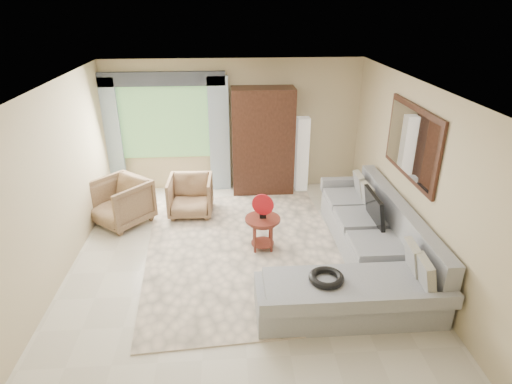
{
  "coord_description": "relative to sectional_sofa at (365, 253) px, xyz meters",
  "views": [
    {
      "loc": [
        -0.15,
        -5.28,
        3.62
      ],
      "look_at": [
        0.25,
        0.35,
        1.05
      ],
      "focal_mm": 30.0,
      "sensor_mm": 36.0,
      "label": 1
    }
  ],
  "objects": [
    {
      "name": "ground",
      "position": [
        -1.78,
        0.18,
        -0.28
      ],
      "size": [
        6.0,
        6.0,
        0.0
      ],
      "primitive_type": "plane",
      "color": "silver",
      "rests_on": "ground"
    },
    {
      "name": "area_rug",
      "position": [
        -1.71,
        0.64,
        -0.27
      ],
      "size": [
        3.27,
        4.2,
        0.02
      ],
      "primitive_type": "cube",
      "rotation": [
        0.0,
        0.0,
        0.07
      ],
      "color": "beige",
      "rests_on": "ground"
    },
    {
      "name": "sectional_sofa",
      "position": [
        0.0,
        0.0,
        0.0
      ],
      "size": [
        2.3,
        3.46,
        0.9
      ],
      "color": "#9FA1A8",
      "rests_on": "ground"
    },
    {
      "name": "tv_screen",
      "position": [
        0.27,
        0.54,
        0.44
      ],
      "size": [
        0.14,
        0.74,
        0.48
      ],
      "primitive_type": "cube",
      "rotation": [
        0.0,
        -0.17,
        0.0
      ],
      "color": "black",
      "rests_on": "sectional_sofa"
    },
    {
      "name": "garden_hose",
      "position": [
        -0.78,
        -0.92,
        0.26
      ],
      "size": [
        0.43,
        0.43,
        0.09
      ],
      "primitive_type": "torus",
      "color": "black",
      "rests_on": "sectional_sofa"
    },
    {
      "name": "coffee_table",
      "position": [
        -1.42,
        0.66,
        0.0
      ],
      "size": [
        0.55,
        0.55,
        0.55
      ],
      "rotation": [
        0.0,
        0.0,
        -0.21
      ],
      "color": "#552316",
      "rests_on": "ground"
    },
    {
      "name": "red_disc",
      "position": [
        -1.42,
        0.66,
        0.49
      ],
      "size": [
        0.33,
        0.14,
        0.34
      ],
      "primitive_type": "cylinder",
      "rotation": [
        1.57,
        0.0,
        -0.34
      ],
      "color": "#B21119",
      "rests_on": "coffee_table"
    },
    {
      "name": "armchair_left",
      "position": [
        -3.8,
        1.69,
        0.12
      ],
      "size": [
        1.22,
        1.23,
        0.8
      ],
      "primitive_type": "imported",
      "rotation": [
        0.0,
        0.0,
        -0.71
      ],
      "color": "#91744F",
      "rests_on": "ground"
    },
    {
      "name": "armchair_right",
      "position": [
        -2.62,
        1.95,
        0.08
      ],
      "size": [
        0.79,
        0.81,
        0.72
      ],
      "primitive_type": "imported",
      "rotation": [
        0.0,
        0.0,
        -0.03
      ],
      "color": "#937550",
      "rests_on": "ground"
    },
    {
      "name": "potted_plant",
      "position": [
        -3.79,
        2.64,
        -0.01
      ],
      "size": [
        0.54,
        0.48,
        0.54
      ],
      "primitive_type": "imported",
      "rotation": [
        0.0,
        0.0,
        0.14
      ],
      "color": "#999999",
      "rests_on": "ground"
    },
    {
      "name": "armoire",
      "position": [
        -1.23,
        2.9,
        0.77
      ],
      "size": [
        1.2,
        0.55,
        2.1
      ],
      "primitive_type": "cube",
      "color": "black",
      "rests_on": "ground"
    },
    {
      "name": "floor_lamp",
      "position": [
        -0.43,
        2.96,
        0.47
      ],
      "size": [
        0.24,
        0.24,
        1.5
      ],
      "primitive_type": "cube",
      "color": "silver",
      "rests_on": "ground"
    },
    {
      "name": "window",
      "position": [
        -3.13,
        3.15,
        1.12
      ],
      "size": [
        1.8,
        0.04,
        1.4
      ],
      "primitive_type": "cube",
      "color": "#669E59",
      "rests_on": "wall_back"
    },
    {
      "name": "curtain_left",
      "position": [
        -4.18,
        3.06,
        0.87
      ],
      "size": [
        0.4,
        0.08,
        2.3
      ],
      "primitive_type": "cube",
      "color": "#9EB7CC",
      "rests_on": "ground"
    },
    {
      "name": "curtain_right",
      "position": [
        -2.08,
        3.06,
        0.87
      ],
      "size": [
        0.4,
        0.08,
        2.3
      ],
      "primitive_type": "cube",
      "color": "#9EB7CC",
      "rests_on": "ground"
    },
    {
      "name": "valance",
      "position": [
        -3.13,
        3.08,
        1.97
      ],
      "size": [
        2.4,
        0.12,
        0.26
      ],
      "primitive_type": "cube",
      "color": "#1E232D",
      "rests_on": "wall_back"
    },
    {
      "name": "wall_mirror",
      "position": [
        0.68,
        0.53,
        1.47
      ],
      "size": [
        0.05,
        1.7,
        1.05
      ],
      "color": "black",
      "rests_on": "wall_right"
    }
  ]
}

